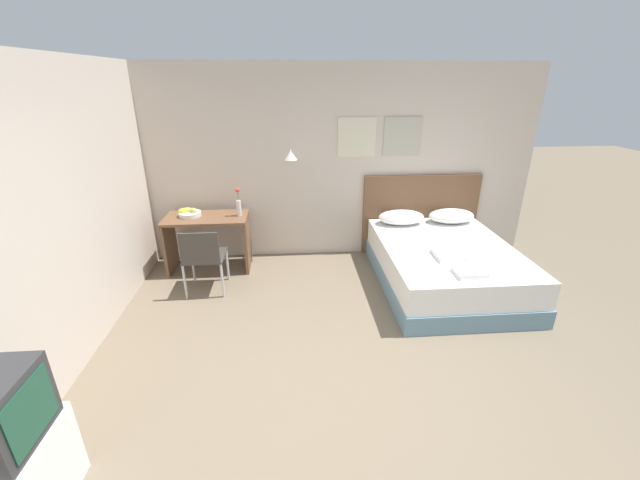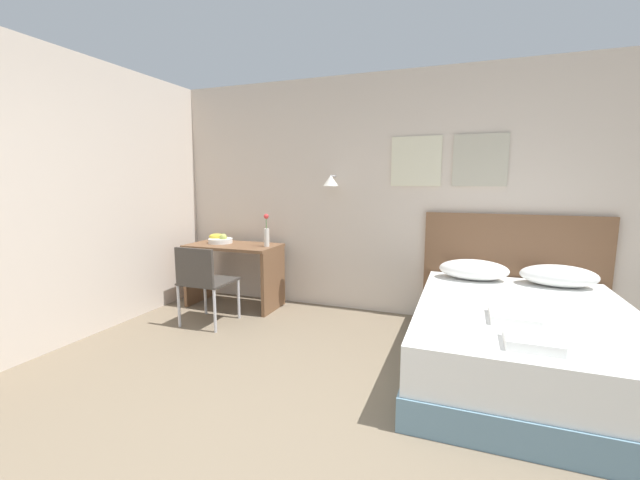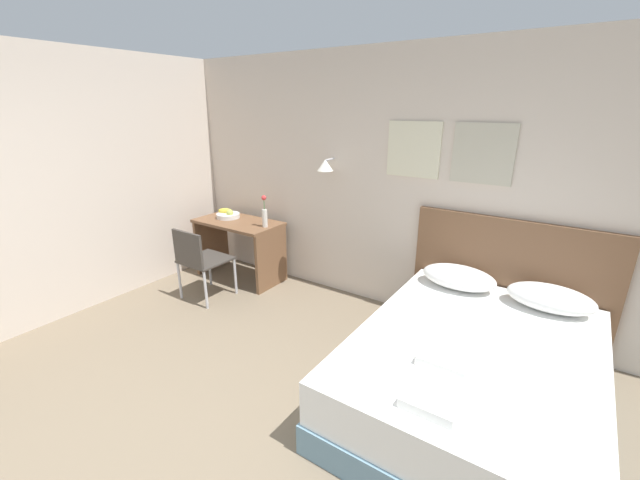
{
  "view_description": "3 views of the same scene",
  "coord_description": "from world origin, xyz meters",
  "views": [
    {
      "loc": [
        -0.58,
        -2.4,
        2.45
      ],
      "look_at": [
        -0.25,
        1.7,
        0.74
      ],
      "focal_mm": 22.0,
      "sensor_mm": 36.0,
      "label": 1
    },
    {
      "loc": [
        0.87,
        -1.34,
        1.48
      ],
      "look_at": [
        -0.4,
        2.07,
        0.94
      ],
      "focal_mm": 22.0,
      "sensor_mm": 36.0,
      "label": 2
    },
    {
      "loc": [
        1.73,
        -0.68,
        2.1
      ],
      "look_at": [
        -0.09,
        2.03,
        0.97
      ],
      "focal_mm": 22.0,
      "sensor_mm": 36.0,
      "label": 3
    }
  ],
  "objects": [
    {
      "name": "flower_vase",
      "position": [
        -1.25,
        2.61,
        0.9
      ],
      "size": [
        0.06,
        0.06,
        0.38
      ],
      "color": "silver",
      "rests_on": "desk"
    },
    {
      "name": "desk_chair",
      "position": [
        -1.63,
        1.91,
        0.51
      ],
      "size": [
        0.48,
        0.48,
        0.84
      ],
      "color": "#3D3833",
      "rests_on": "ground_plane"
    },
    {
      "name": "pillow_right",
      "position": [
        1.7,
        2.69,
        0.64
      ],
      "size": [
        0.64,
        0.38,
        0.19
      ],
      "color": "white",
      "rests_on": "bed"
    },
    {
      "name": "pillow_left",
      "position": [
        0.97,
        2.69,
        0.64
      ],
      "size": [
        0.64,
        0.38,
        0.19
      ],
      "color": "white",
      "rests_on": "bed"
    },
    {
      "name": "folded_towel_near_foot",
      "position": [
        1.22,
        1.56,
        0.57
      ],
      "size": [
        0.31,
        0.34,
        0.06
      ],
      "color": "white",
      "rests_on": "bed"
    },
    {
      "name": "desk",
      "position": [
        -1.69,
        2.6,
        0.51
      ],
      "size": [
        1.08,
        0.58,
        0.75
      ],
      "color": "brown",
      "rests_on": "ground_plane"
    },
    {
      "name": "wall_back",
      "position": [
        0.01,
        3.02,
        1.33
      ],
      "size": [
        5.81,
        0.31,
        2.65
      ],
      "color": "beige",
      "rests_on": "ground_plane"
    },
    {
      "name": "fruit_bowl",
      "position": [
        -1.91,
        2.64,
        0.79
      ],
      "size": [
        0.3,
        0.29,
        0.12
      ],
      "color": "silver",
      "rests_on": "desk"
    },
    {
      "name": "headboard",
      "position": [
        1.33,
        2.96,
        0.58
      ],
      "size": [
        1.71,
        0.06,
        1.17
      ],
      "color": "brown",
      "rests_on": "ground_plane"
    },
    {
      "name": "folded_towel_mid_bed",
      "position": [
        1.27,
        1.11,
        0.57
      ],
      "size": [
        0.3,
        0.26,
        0.06
      ],
      "color": "white",
      "rests_on": "bed"
    },
    {
      "name": "bed",
      "position": [
        1.33,
        1.88,
        0.27
      ],
      "size": [
        1.59,
        2.1,
        0.54
      ],
      "color": "#66899E",
      "rests_on": "ground_plane"
    }
  ]
}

